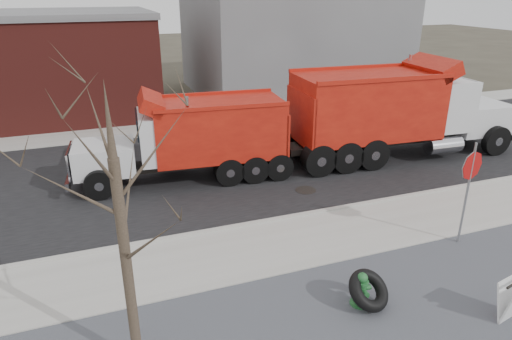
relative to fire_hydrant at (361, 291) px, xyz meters
name	(u,v)px	position (x,y,z in m)	size (l,w,h in m)	color
ground	(255,257)	(-1.48, 2.56, -0.37)	(120.00, 120.00, 0.00)	#383328
sidewalk	(251,251)	(-1.48, 2.81, -0.34)	(60.00, 2.50, 0.06)	#9E9B93
curb	(236,227)	(-1.48, 4.11, -0.32)	(60.00, 0.15, 0.11)	#9E9B93
road	(197,170)	(-1.48, 8.86, -0.36)	(60.00, 9.40, 0.02)	black
far_sidewalk	(170,128)	(-1.48, 14.56, -0.34)	(60.00, 2.00, 0.06)	#9E9B93
building_grey	(291,27)	(7.52, 20.56, 3.63)	(12.00, 10.00, 8.00)	gray
bare_tree	(119,201)	(-4.68, -0.04, 2.92)	(3.20, 3.20, 5.20)	#382D23
fire_hydrant	(361,291)	(0.00, 0.00, 0.00)	(0.45, 0.44, 0.81)	#2C7636
truck_tire	(369,290)	(0.11, -0.10, 0.05)	(1.20, 1.17, 0.81)	black
stop_sign	(470,177)	(3.87, 1.32, 1.55)	(0.76, 0.19, 2.83)	gray
sandwich_board	(512,300)	(2.60, -1.46, 0.11)	(0.72, 0.53, 0.90)	white
dump_truck_red_a	(395,109)	(6.23, 7.69, 1.58)	(9.64, 3.11, 3.83)	black
dump_truck_red_b	(193,136)	(-1.72, 8.08, 1.24)	(7.52, 2.76, 3.15)	black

